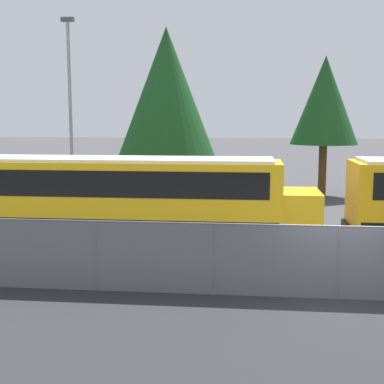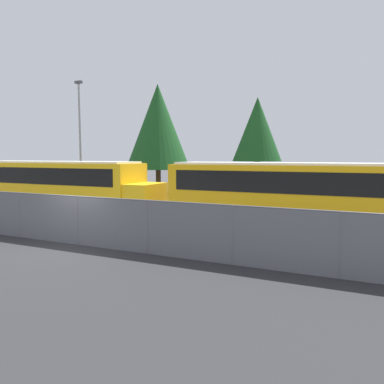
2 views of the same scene
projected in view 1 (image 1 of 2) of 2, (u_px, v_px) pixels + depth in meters
name	position (u px, v px, depth m)	size (l,w,h in m)	color
ground_plane	(337.00, 299.00, 13.10)	(200.00, 200.00, 0.00)	#424244
fence	(338.00, 262.00, 12.97)	(90.69, 0.07, 1.84)	#9EA0A5
school_bus_2	(132.00, 193.00, 18.78)	(12.30, 2.46, 3.02)	yellow
light_pole	(70.00, 106.00, 25.62)	(0.60, 0.24, 9.06)	gray
tree_0	(167.00, 92.00, 30.39)	(5.58, 5.58, 9.45)	#51381E
tree_2	(325.00, 101.00, 29.31)	(3.71, 3.71, 7.74)	#51381E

